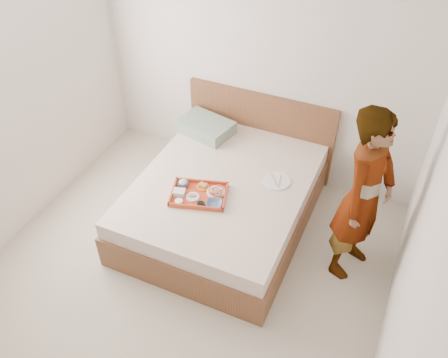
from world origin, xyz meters
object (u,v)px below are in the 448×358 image
dinner_plate (277,181)px  person (364,197)px  bed (224,201)px  tray (199,194)px

dinner_plate → person: (0.82, -0.23, 0.30)m
dinner_plate → bed: bearing=-156.7°
bed → person: person is taller
tray → dinner_plate: 0.76m
bed → dinner_plate: bearing=23.3°
tray → person: (1.40, 0.26, 0.28)m
bed → person: size_ratio=1.20×
tray → person: size_ratio=0.30×
bed → tray: (-0.12, -0.29, 0.29)m
bed → dinner_plate: 0.57m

